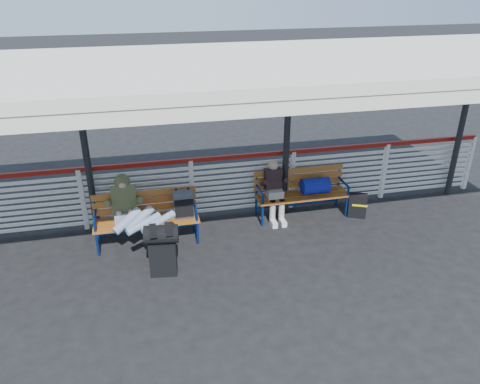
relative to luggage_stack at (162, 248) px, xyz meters
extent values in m
plane|color=black|center=(0.69, -0.17, -0.47)|extent=(60.00, 60.00, 0.00)
cube|color=silver|center=(0.69, 1.73, 0.13)|extent=(12.00, 0.04, 1.04)
cube|color=maroon|center=(0.69, 1.73, 0.73)|extent=(12.00, 0.06, 0.08)
cube|color=silver|center=(6.69, 1.73, 0.13)|extent=(0.08, 0.08, 1.20)
cube|color=silver|center=(0.69, 0.73, 2.61)|extent=(12.60, 3.60, 0.16)
cube|color=silver|center=(0.69, -1.02, 2.48)|extent=(12.60, 0.06, 0.30)
cylinder|color=black|center=(-1.11, 1.58, 1.03)|extent=(0.12, 0.12, 3.00)
cylinder|color=black|center=(2.49, 1.58, 1.03)|extent=(0.12, 0.12, 3.00)
cylinder|color=black|center=(6.19, 1.58, 1.03)|extent=(0.12, 0.12, 3.00)
cube|color=black|center=(0.00, 0.00, -0.18)|extent=(0.45, 0.30, 0.57)
cylinder|color=black|center=(0.00, 0.00, 0.25)|extent=(0.55, 0.36, 0.29)
cube|color=#AF7222|center=(-0.20, 0.95, -0.02)|extent=(1.80, 0.50, 0.04)
cube|color=#AF7222|center=(-0.20, 1.21, 0.25)|extent=(1.80, 0.10, 0.40)
cylinder|color=navy|center=(-1.05, 0.75, -0.25)|extent=(0.04, 0.04, 0.45)
cylinder|color=navy|center=(0.65, 0.75, -0.25)|extent=(0.04, 0.04, 0.45)
cylinder|color=navy|center=(-1.05, 1.22, -0.02)|extent=(0.04, 0.04, 0.90)
cylinder|color=navy|center=(0.65, 1.22, -0.02)|extent=(0.04, 0.04, 0.90)
cube|color=#52555A|center=(0.45, 0.97, 0.24)|extent=(0.34, 0.21, 0.48)
cube|color=#AF7222|center=(2.78, 1.32, -0.02)|extent=(1.80, 0.50, 0.04)
cube|color=#AF7222|center=(2.78, 1.58, 0.25)|extent=(1.80, 0.10, 0.40)
cylinder|color=navy|center=(1.93, 1.12, -0.25)|extent=(0.04, 0.04, 0.45)
cylinder|color=navy|center=(3.63, 1.12, -0.25)|extent=(0.04, 0.04, 0.45)
cylinder|color=navy|center=(1.93, 1.59, -0.02)|extent=(0.04, 0.04, 0.90)
cylinder|color=navy|center=(3.63, 1.59, -0.02)|extent=(0.04, 0.04, 0.90)
cylinder|color=navy|center=(3.03, 1.32, 0.15)|extent=(0.53, 0.31, 0.31)
cube|color=#879BB6|center=(-0.55, 1.00, 0.07)|extent=(0.36, 0.26, 0.18)
cube|color=#4F542C|center=(-0.55, 1.20, 0.33)|extent=(0.42, 0.38, 0.53)
sphere|color=#4F542C|center=(-0.55, 1.30, 0.61)|extent=(0.28, 0.28, 0.28)
sphere|color=tan|center=(-0.55, 1.26, 0.60)|extent=(0.21, 0.21, 0.21)
cube|color=black|center=(-0.12, -0.06, 0.37)|extent=(0.11, 0.27, 0.10)
cube|color=black|center=(0.12, -0.06, 0.37)|extent=(0.11, 0.27, 0.10)
cube|color=#B1AAA1|center=(2.23, 1.35, 0.06)|extent=(0.30, 0.24, 0.16)
cube|color=black|center=(2.23, 1.49, 0.31)|extent=(0.32, 0.23, 0.42)
sphere|color=tan|center=(2.23, 1.51, 0.58)|extent=(0.19, 0.19, 0.19)
cylinder|color=#B1AAA1|center=(2.14, 1.17, -0.23)|extent=(0.11, 0.11, 0.46)
cylinder|color=#B1AAA1|center=(2.32, 1.17, -0.23)|extent=(0.11, 0.11, 0.46)
cube|color=silver|center=(2.14, 1.07, -0.42)|extent=(0.10, 0.24, 0.10)
cube|color=silver|center=(2.32, 1.07, -0.42)|extent=(0.10, 0.24, 0.10)
cube|color=black|center=(3.83, 1.07, -0.23)|extent=(0.39, 0.31, 0.47)
cube|color=yellow|center=(3.83, 0.97, -0.19)|extent=(0.27, 0.13, 0.04)
camera|label=1|loc=(-0.16, -6.29, 3.99)|focal=35.00mm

